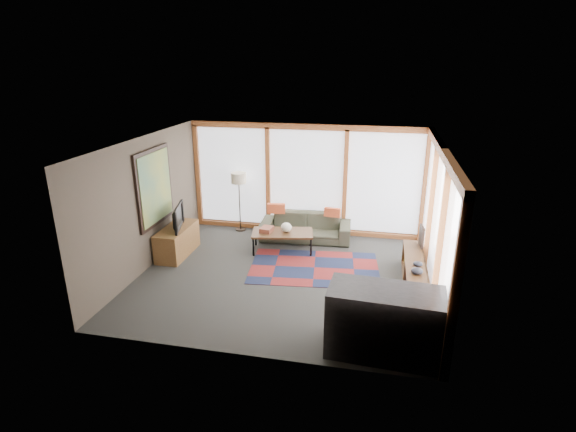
% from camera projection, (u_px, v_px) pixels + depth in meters
% --- Properties ---
extents(ground, '(5.50, 5.50, 0.00)m').
position_uv_depth(ground, '(284.00, 276.00, 8.69)').
color(ground, '#292927').
rests_on(ground, ground).
extents(room_envelope, '(5.52, 5.02, 2.62)m').
position_uv_depth(room_envelope, '(315.00, 193.00, 8.60)').
color(room_envelope, '#484033').
rests_on(room_envelope, ground).
extents(rug, '(2.72, 1.92, 0.01)m').
position_uv_depth(rug, '(314.00, 268.00, 9.03)').
color(rug, maroon).
rests_on(rug, ground).
extents(sofa, '(2.10, 0.92, 0.60)m').
position_uv_depth(sofa, '(306.00, 227.00, 10.37)').
color(sofa, '#36392B').
rests_on(sofa, ground).
extents(pillow_left, '(0.42, 0.18, 0.22)m').
position_uv_depth(pillow_left, '(276.00, 208.00, 10.35)').
color(pillow_left, '#CE5029').
rests_on(pillow_left, sofa).
extents(pillow_right, '(0.37, 0.15, 0.20)m').
position_uv_depth(pillow_right, '(332.00, 212.00, 10.12)').
color(pillow_right, '#CE5029').
rests_on(pillow_right, sofa).
extents(floor_lamp, '(0.36, 0.36, 1.44)m').
position_uv_depth(floor_lamp, '(240.00, 202.00, 10.79)').
color(floor_lamp, black).
rests_on(floor_lamp, ground).
extents(coffee_table, '(1.40, 0.88, 0.43)m').
position_uv_depth(coffee_table, '(283.00, 241.00, 9.78)').
color(coffee_table, '#382714').
rests_on(coffee_table, ground).
extents(book_stack, '(0.28, 0.33, 0.10)m').
position_uv_depth(book_stack, '(267.00, 229.00, 9.72)').
color(book_stack, brown).
rests_on(book_stack, coffee_table).
extents(vase, '(0.27, 0.27, 0.20)m').
position_uv_depth(vase, '(286.00, 227.00, 9.69)').
color(vase, silver).
rests_on(vase, coffee_table).
extents(bookshelf, '(0.37, 2.02, 0.51)m').
position_uv_depth(bookshelf, '(414.00, 273.00, 8.24)').
color(bookshelf, '#382714').
rests_on(bookshelf, ground).
extents(bowl_a, '(0.22, 0.22, 0.10)m').
position_uv_depth(bowl_a, '(417.00, 271.00, 7.66)').
color(bowl_a, black).
rests_on(bowl_a, bookshelf).
extents(bowl_b, '(0.20, 0.20, 0.08)m').
position_uv_depth(bowl_b, '(418.00, 264.00, 7.95)').
color(bowl_b, black).
rests_on(bowl_b, bookshelf).
extents(shelf_picture, '(0.08, 0.32, 0.42)m').
position_uv_depth(shelf_picture, '(422.00, 236.00, 8.73)').
color(shelf_picture, black).
rests_on(shelf_picture, bookshelf).
extents(tv_console, '(0.51, 1.22, 0.61)m').
position_uv_depth(tv_console, '(177.00, 241.00, 9.56)').
color(tv_console, brown).
rests_on(tv_console, ground).
extents(television, '(0.33, 0.87, 0.50)m').
position_uv_depth(television, '(175.00, 217.00, 9.35)').
color(television, black).
rests_on(television, tv_console).
extents(bar_counter, '(1.62, 0.83, 1.00)m').
position_uv_depth(bar_counter, '(384.00, 322.00, 6.27)').
color(bar_counter, black).
rests_on(bar_counter, ground).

